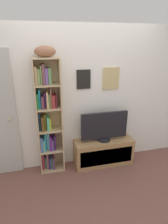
% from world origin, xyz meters
% --- Properties ---
extents(ground, '(5.20, 5.20, 0.04)m').
position_xyz_m(ground, '(0.00, 0.00, -0.02)').
color(ground, brown).
extents(back_wall, '(4.80, 0.08, 2.32)m').
position_xyz_m(back_wall, '(0.00, 1.13, 1.16)').
color(back_wall, silver).
rests_on(back_wall, ground).
extents(bookshelf, '(0.39, 0.25, 1.85)m').
position_xyz_m(bookshelf, '(-0.62, 1.00, 0.91)').
color(bookshelf, tan).
rests_on(bookshelf, ground).
extents(football, '(0.32, 0.20, 0.15)m').
position_xyz_m(football, '(-0.59, 0.97, 1.93)').
color(football, brown).
rests_on(football, bookshelf).
extents(tv_stand, '(1.02, 0.36, 0.46)m').
position_xyz_m(tv_stand, '(0.30, 0.92, 0.23)').
color(tv_stand, '#987348').
rests_on(tv_stand, ground).
extents(television, '(0.80, 0.22, 0.51)m').
position_xyz_m(television, '(0.30, 0.92, 0.71)').
color(television, black).
rests_on(television, tv_stand).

